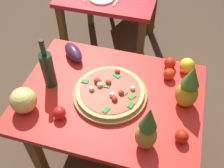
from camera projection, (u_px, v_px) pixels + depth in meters
The scene contains 15 objects.
ground_plane at pixel (111, 153), 2.16m from camera, with size 10.00×10.00×0.00m, color #4C3828.
display_table at pixel (110, 105), 1.68m from camera, with size 1.11×0.84×0.74m.
pizza_board at pixel (110, 94), 1.60m from camera, with size 0.45×0.45×0.03m, color olive.
pizza at pixel (110, 91), 1.58m from camera, with size 0.41×0.41×0.06m.
wine_bottle at pixel (48, 69), 1.57m from camera, with size 0.08×0.08×0.35m.
pineapple_left at pixel (188, 88), 1.47m from camera, with size 0.13×0.13×0.29m.
pineapple_right at pixel (147, 130), 1.28m from camera, with size 0.11×0.11×0.31m.
melon at pixel (24, 100), 1.48m from camera, with size 0.15×0.15×0.15m, color #E1D369.
bell_pepper at pixel (187, 66), 1.71m from camera, with size 0.10×0.10×0.11m, color yellow.
eggplant at pixel (73, 52), 1.81m from camera, with size 0.20×0.09×0.09m, color #3F2142.
tomato_beside_pepper at pixel (169, 74), 1.67m from camera, with size 0.08×0.08×0.08m, color red.
tomato_at_corner at pixel (59, 113), 1.47m from camera, with size 0.07×0.07×0.07m, color red.
tomato_near_board at pixel (170, 63), 1.74m from camera, with size 0.08×0.08×0.08m, color red.
tomato_by_bottle at pixel (182, 136), 1.37m from camera, with size 0.07×0.07×0.07m, color red.
knife_utensil at pixel (117, 1), 2.33m from camera, with size 0.02×0.18×0.01m, color silver.
Camera 1 is at (0.29, -0.99, 1.98)m, focal length 42.36 mm.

